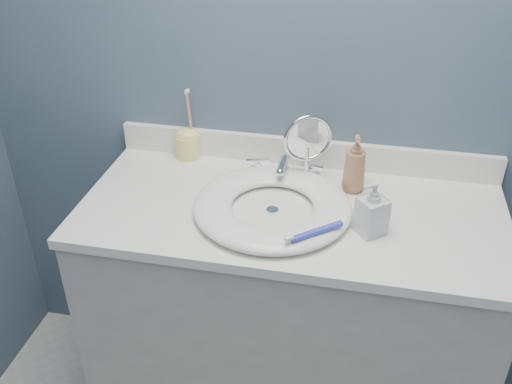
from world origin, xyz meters
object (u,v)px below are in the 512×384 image
(soap_bottle_clear, at_px, (372,208))
(makeup_mirror, at_px, (307,146))
(soap_bottle_amber, at_px, (355,164))
(toothbrush_holder, at_px, (188,142))

(soap_bottle_clear, bearing_deg, makeup_mirror, -177.54)
(soap_bottle_amber, height_order, toothbrush_holder, toothbrush_holder)
(soap_bottle_clear, bearing_deg, toothbrush_holder, -156.31)
(makeup_mirror, height_order, soap_bottle_amber, makeup_mirror)
(soap_bottle_clear, height_order, toothbrush_holder, toothbrush_holder)
(makeup_mirror, bearing_deg, soap_bottle_clear, -72.58)
(makeup_mirror, distance_m, soap_bottle_clear, 0.31)
(makeup_mirror, relative_size, soap_bottle_amber, 1.26)
(soap_bottle_amber, distance_m, soap_bottle_clear, 0.22)
(makeup_mirror, distance_m, toothbrush_holder, 0.42)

